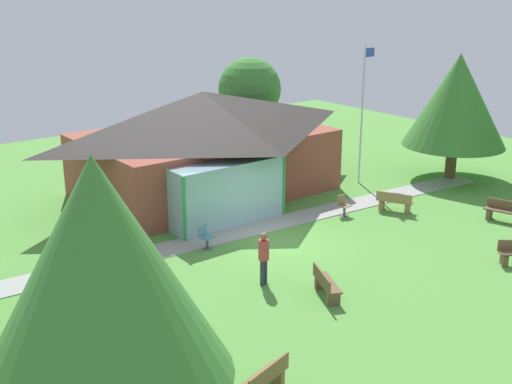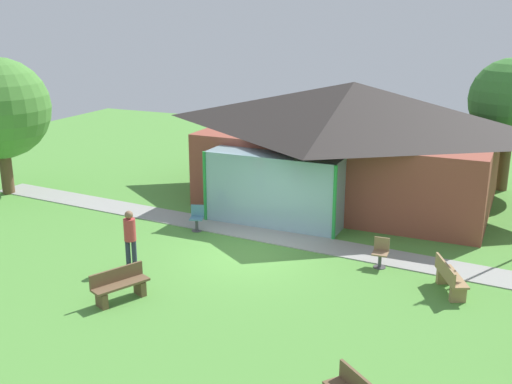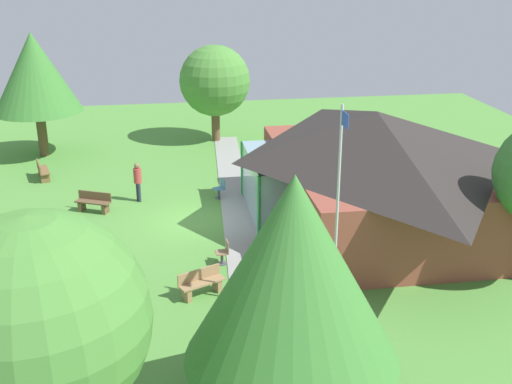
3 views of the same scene
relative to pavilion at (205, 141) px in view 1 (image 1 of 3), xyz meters
The scene contains 14 objects.
ground_plane 7.25m from the pavilion, 99.09° to the right, with size 44.00×44.00×0.00m, color #54933D.
pavilion is the anchor object (origin of this frame).
footpath 5.66m from the pavilion, 102.16° to the right, with size 24.62×1.30×0.03m, color #999993.
flagpole 7.48m from the pavilion, 25.58° to the right, with size 0.64×0.08×6.46m.
bench_front_center 11.45m from the pavilion, 104.72° to the right, with size 1.03×1.55×0.84m.
bench_front_left 15.68m from the pavilion, 118.53° to the right, with size 1.56×0.82×0.84m.
bench_lawn_far_right 12.92m from the pavilion, 54.95° to the right, with size 0.84×1.56×0.84m.
bench_mid_right 8.70m from the pavilion, 55.54° to the right, with size 1.04×1.54×0.84m.
patio_chair_lawn_spare 6.92m from the pavilion, 65.62° to the right, with size 0.47×0.47×0.86m.
patio_chair_west 6.89m from the pavilion, 123.47° to the right, with size 0.56×0.56×0.86m.
visitor_strolling_lawn 9.93m from the pavilion, 112.76° to the right, with size 0.34×0.34×1.74m.
tree_behind_pavilion_right 6.88m from the pavilion, 35.51° to the left, with size 3.36×3.36×5.40m.
tree_lawn_corner 18.30m from the pavilion, 128.76° to the right, with size 4.53×4.53×6.48m.
tree_east_hedge 12.10m from the pavilion, 26.44° to the right, with size 4.87×4.87×6.01m.
Camera 1 is at (-14.35, -16.97, 9.06)m, focal length 45.65 mm.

